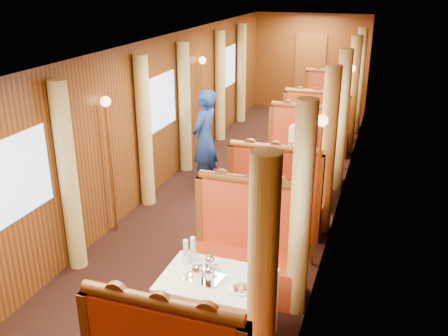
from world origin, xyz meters
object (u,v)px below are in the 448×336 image
at_px(banquette_far_aft, 329,109).
at_px(teapot_left, 198,276).
at_px(table_mid, 290,180).
at_px(teapot_back, 210,265).
at_px(table_far, 323,122).
at_px(banquette_far_fwd, 316,133).
at_px(steward, 204,139).
at_px(banquette_mid_aft, 302,156).
at_px(banquette_near_aft, 246,255).
at_px(tea_tray, 204,278).
at_px(table_near, 217,311).
at_px(fruit_plate, 240,288).
at_px(banquette_mid_fwd, 276,203).
at_px(teapot_right, 210,277).
at_px(passenger, 301,143).
at_px(rose_vase_mid, 291,147).
at_px(rose_vase_far, 326,97).

relative_size(banquette_far_aft, teapot_left, 7.21).
relative_size(table_mid, teapot_back, 6.66).
bearing_deg(table_far, banquette_far_fwd, -90.00).
relative_size(teapot_left, steward, 0.11).
bearing_deg(banquette_mid_aft, banquette_far_aft, 90.00).
xyz_separation_m(banquette_near_aft, tea_tray, (-0.12, -1.05, 0.33)).
bearing_deg(steward, teapot_left, 26.35).
bearing_deg(table_near, fruit_plate, -22.47).
bearing_deg(teapot_back, banquette_mid_fwd, 86.89).
bearing_deg(teapot_right, teapot_back, 103.56).
xyz_separation_m(teapot_left, teapot_back, (0.04, 0.22, -0.01)).
bearing_deg(banquette_mid_aft, fruit_plate, -86.75).
bearing_deg(teapot_back, passenger, 87.95).
bearing_deg(banquette_mid_fwd, banquette_far_fwd, 90.00).
bearing_deg(steward, banquette_far_aft, 167.34).
distance_m(banquette_mid_fwd, banquette_mid_aft, 2.03).
bearing_deg(banquette_far_aft, steward, -109.04).
distance_m(banquette_mid_fwd, teapot_left, 2.65).
distance_m(table_far, rose_vase_mid, 3.54).
bearing_deg(rose_vase_mid, rose_vase_far, 89.17).
height_order(banquette_mid_fwd, teapot_left, banquette_mid_fwd).
relative_size(teapot_left, teapot_back, 1.18).
height_order(banquette_mid_fwd, banquette_far_aft, same).
relative_size(fruit_plate, rose_vase_mid, 0.56).
xyz_separation_m(table_mid, teapot_left, (-0.14, -3.63, 0.45)).
height_order(banquette_near_aft, rose_vase_mid, banquette_near_aft).
bearing_deg(banquette_mid_fwd, table_mid, 90.00).
xyz_separation_m(table_mid, banquette_far_aft, (0.00, 4.51, 0.05)).
height_order(table_near, rose_vase_mid, rose_vase_mid).
bearing_deg(rose_vase_mid, table_mid, -8.71).
bearing_deg(banquette_mid_aft, rose_vase_far, 89.30).
relative_size(banquette_near_aft, rose_vase_mid, 3.72).
relative_size(table_near, banquette_near_aft, 0.78).
distance_m(table_near, table_mid, 3.50).
height_order(teapot_right, rose_vase_mid, rose_vase_mid).
bearing_deg(rose_vase_far, table_mid, -90.50).
height_order(table_far, teapot_left, teapot_left).
xyz_separation_m(banquette_near_aft, steward, (-1.51, 2.63, 0.42)).
bearing_deg(steward, rose_vase_far, 161.99).
height_order(banquette_far_aft, fruit_plate, banquette_far_aft).
bearing_deg(banquette_near_aft, rose_vase_far, 89.71).
bearing_deg(steward, table_far, 162.18).
height_order(table_near, table_far, same).
bearing_deg(table_far, banquette_mid_fwd, -90.00).
bearing_deg(table_mid, teapot_right, -90.63).
bearing_deg(table_mid, banquette_mid_aft, 90.00).
height_order(table_near, banquette_mid_fwd, banquette_mid_fwd).
height_order(table_near, teapot_back, teapot_back).
relative_size(table_mid, rose_vase_mid, 2.92).
distance_m(banquette_mid_fwd, teapot_right, 2.60).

